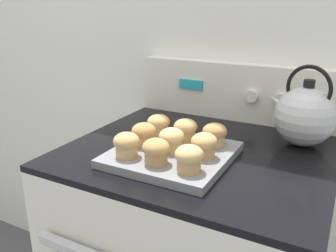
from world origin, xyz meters
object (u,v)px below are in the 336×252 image
at_px(muffin_r0_c0, 126,144).
at_px(muffin_r2_c0, 159,125).
at_px(muffin_r1_c2, 204,145).
at_px(muffin_r2_c2, 215,134).
at_px(muffin_r1_c0, 144,134).
at_px(muffin_r1_c1, 172,139).
at_px(muffin_r0_c2, 189,158).
at_px(muffin_r0_c1, 156,151).
at_px(muffin_r2_c1, 185,129).
at_px(tea_kettle, 305,115).
at_px(muffin_pan, 172,154).

height_order(muffin_r0_c0, muffin_r2_c0, same).
relative_size(muffin_r0_c0, muffin_r1_c2, 1.00).
bearing_deg(muffin_r2_c2, muffin_r1_c0, -152.70).
distance_m(muffin_r1_c1, muffin_r1_c2, 0.09).
bearing_deg(muffin_r0_c2, muffin_r0_c0, 179.45).
xyz_separation_m(muffin_r1_c0, muffin_r1_c1, (0.09, -0.00, 0.00)).
distance_m(muffin_r0_c1, muffin_r2_c2, 0.19).
relative_size(muffin_r1_c2, muffin_r2_c1, 1.00).
relative_size(muffin_r2_c1, muffin_r2_c2, 1.00).
xyz_separation_m(muffin_r0_c0, muffin_r2_c2, (0.17, 0.17, 0.00)).
height_order(muffin_r1_c1, tea_kettle, tea_kettle).
relative_size(muffin_r1_c0, muffin_r2_c2, 1.00).
bearing_deg(muffin_pan, muffin_r2_c2, 45.64).
bearing_deg(muffin_r0_c2, muffin_r2_c1, 117.71).
bearing_deg(muffin_r2_c0, muffin_r0_c1, -62.41).
height_order(muffin_r0_c2, muffin_r2_c0, same).
distance_m(muffin_r2_c0, muffin_r2_c1, 0.09).
bearing_deg(muffin_r1_c0, muffin_r2_c2, 27.30).
bearing_deg(muffin_r1_c0, muffin_r0_c2, -26.32).
height_order(muffin_r0_c0, tea_kettle, tea_kettle).
bearing_deg(muffin_r2_c0, muffin_r2_c2, 0.55).
bearing_deg(muffin_r1_c1, muffin_r2_c0, 135.18).
bearing_deg(muffin_r0_c2, muffin_r0_c1, -179.97).
height_order(muffin_r1_c0, muffin_r2_c0, same).
bearing_deg(muffin_r0_c2, muffin_r1_c1, 136.36).
bearing_deg(muffin_r0_c1, muffin_r0_c0, 178.88).
height_order(muffin_r0_c0, muffin_r0_c2, same).
distance_m(muffin_r1_c1, muffin_r2_c2, 0.12).
relative_size(muffin_r2_c0, tea_kettle, 0.29).
height_order(muffin_r1_c2, muffin_r2_c1, same).
distance_m(muffin_r0_c0, muffin_r0_c1, 0.09).
height_order(muffin_r1_c2, muffin_r2_c2, same).
height_order(muffin_r0_c2, muffin_r2_c2, same).
distance_m(muffin_pan, muffin_r1_c2, 0.10).
height_order(muffin_r2_c1, muffin_r2_c2, same).
relative_size(muffin_r0_c2, muffin_r1_c0, 1.00).
bearing_deg(muffin_r1_c2, muffin_r2_c0, 155.15).
distance_m(muffin_pan, muffin_r0_c0, 0.13).
distance_m(muffin_r2_c2, tea_kettle, 0.27).
distance_m(muffin_r0_c2, muffin_r2_c1, 0.19).
xyz_separation_m(muffin_r1_c0, muffin_r2_c1, (0.08, 0.09, 0.00)).
bearing_deg(muffin_r0_c2, muffin_r1_c2, 89.99).
bearing_deg(muffin_r1_c1, tea_kettle, 42.87).
bearing_deg(muffin_r0_c0, muffin_r2_c2, 45.59).
distance_m(muffin_pan, muffin_r0_c2, 0.13).
xyz_separation_m(muffin_r1_c2, muffin_r2_c2, (-0.00, 0.08, 0.00)).
distance_m(muffin_r0_c1, muffin_r2_c0, 0.20).
distance_m(muffin_r0_c2, muffin_r1_c2, 0.09).
bearing_deg(muffin_r2_c2, muffin_r1_c1, -133.57).
bearing_deg(muffin_r1_c1, muffin_r1_c0, 179.13).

